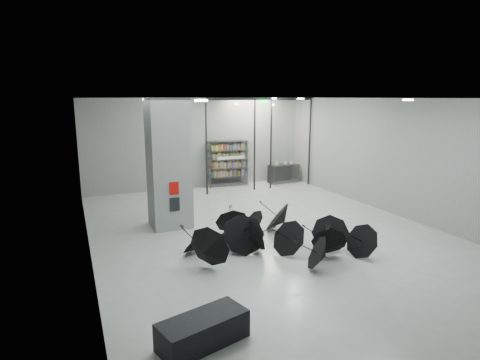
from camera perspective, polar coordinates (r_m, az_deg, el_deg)
name	(u,v)px	position (r m, az deg, el deg)	size (l,w,h in m)	color
room	(270,140)	(11.49, 4.34, 5.78)	(14.00, 14.02, 4.01)	#949794
column	(169,164)	(12.61, -10.14, 2.29)	(1.20, 1.20, 4.00)	slate
fire_cabinet	(174,188)	(12.14, -9.37, -1.17)	(0.28, 0.04, 0.38)	#A50A07
info_panel	(175,204)	(12.26, -9.29, -3.45)	(0.30, 0.03, 0.42)	black
exit_sign	(263,102)	(17.24, 3.35, 11.03)	(0.30, 0.06, 0.15)	#0CE533
glass_partition	(261,140)	(17.51, 2.97, 5.67)	(5.06, 0.08, 4.00)	silver
bench	(203,330)	(7.11, -5.30, -20.55)	(1.50, 0.64, 0.48)	black
bookshelf	(228,163)	(18.38, -1.73, 2.37)	(1.89, 0.38, 2.08)	black
shop_counter	(283,173)	(19.27, 6.21, 0.93)	(1.46, 0.58, 0.87)	black
umbrella_cluster	(273,240)	(10.80, 4.77, -8.49)	(5.25, 4.29, 1.25)	black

